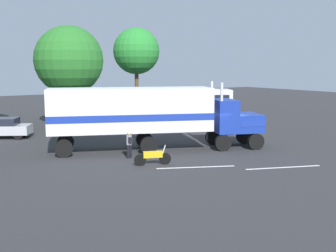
{
  "coord_description": "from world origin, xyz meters",
  "views": [
    {
      "loc": [
        -18.39,
        -21.39,
        5.57
      ],
      "look_at": [
        -3.46,
        1.45,
        1.6
      ],
      "focal_mm": 44.39,
      "sensor_mm": 36.0,
      "label": 1
    }
  ],
  "objects_px": {
    "person_bystander": "(129,144)",
    "parked_bus": "(171,104)",
    "semi_truck": "(148,113)",
    "tree_center": "(69,60)",
    "tree_left": "(136,51)",
    "motorcycle": "(153,157)",
    "parked_car": "(2,128)"
  },
  "relations": [
    {
      "from": "parked_bus",
      "to": "tree_left",
      "type": "relative_size",
      "value": 1.1
    },
    {
      "from": "motorcycle",
      "to": "tree_center",
      "type": "bearing_deg",
      "value": 85.62
    },
    {
      "from": "motorcycle",
      "to": "parked_car",
      "type": "bearing_deg",
      "value": 110.48
    },
    {
      "from": "motorcycle",
      "to": "tree_left",
      "type": "xyz_separation_m",
      "value": [
        11.46,
        22.61,
        6.73
      ]
    },
    {
      "from": "semi_truck",
      "to": "person_bystander",
      "type": "bearing_deg",
      "value": -146.81
    },
    {
      "from": "parked_car",
      "to": "tree_left",
      "type": "xyz_separation_m",
      "value": [
        16.7,
        8.58,
        6.4
      ]
    },
    {
      "from": "parked_car",
      "to": "tree_center",
      "type": "relative_size",
      "value": 0.52
    },
    {
      "from": "semi_truck",
      "to": "tree_left",
      "type": "relative_size",
      "value": 1.42
    },
    {
      "from": "parked_car",
      "to": "parked_bus",
      "type": "bearing_deg",
      "value": -7.54
    },
    {
      "from": "semi_truck",
      "to": "parked_bus",
      "type": "height_order",
      "value": "semi_truck"
    },
    {
      "from": "parked_car",
      "to": "semi_truck",
      "type": "bearing_deg",
      "value": -55.56
    },
    {
      "from": "semi_truck",
      "to": "parked_car",
      "type": "xyz_separation_m",
      "value": [
        -7.08,
        10.32,
        -1.72
      ]
    },
    {
      "from": "parked_bus",
      "to": "motorcycle",
      "type": "distance_m",
      "value": 15.32
    },
    {
      "from": "parked_bus",
      "to": "tree_center",
      "type": "distance_m",
      "value": 9.98
    },
    {
      "from": "parked_car",
      "to": "tree_left",
      "type": "bearing_deg",
      "value": 27.2
    },
    {
      "from": "semi_truck",
      "to": "tree_center",
      "type": "height_order",
      "value": "tree_center"
    },
    {
      "from": "person_bystander",
      "to": "parked_car",
      "type": "bearing_deg",
      "value": 112.97
    },
    {
      "from": "semi_truck",
      "to": "motorcycle",
      "type": "relative_size",
      "value": 6.93
    },
    {
      "from": "semi_truck",
      "to": "person_bystander",
      "type": "height_order",
      "value": "semi_truck"
    },
    {
      "from": "person_bystander",
      "to": "tree_left",
      "type": "xyz_separation_m",
      "value": [
        11.74,
        20.29,
        6.31
      ]
    },
    {
      "from": "semi_truck",
      "to": "motorcycle",
      "type": "height_order",
      "value": "semi_truck"
    },
    {
      "from": "semi_truck",
      "to": "parked_bus",
      "type": "distance_m",
      "value": 11.21
    },
    {
      "from": "parked_car",
      "to": "tree_left",
      "type": "relative_size",
      "value": 0.48
    },
    {
      "from": "semi_truck",
      "to": "tree_left",
      "type": "xyz_separation_m",
      "value": [
        9.62,
        18.91,
        4.68
      ]
    },
    {
      "from": "semi_truck",
      "to": "parked_car",
      "type": "height_order",
      "value": "semi_truck"
    },
    {
      "from": "parked_bus",
      "to": "motorcycle",
      "type": "bearing_deg",
      "value": -127.38
    },
    {
      "from": "semi_truck",
      "to": "tree_center",
      "type": "distance_m",
      "value": 13.37
    },
    {
      "from": "motorcycle",
      "to": "tree_left",
      "type": "distance_m",
      "value": 26.22
    },
    {
      "from": "person_bystander",
      "to": "parked_bus",
      "type": "relative_size",
      "value": 0.15
    },
    {
      "from": "semi_truck",
      "to": "tree_center",
      "type": "relative_size",
      "value": 1.54
    },
    {
      "from": "person_bystander",
      "to": "tree_left",
      "type": "bearing_deg",
      "value": 59.95
    },
    {
      "from": "parked_bus",
      "to": "motorcycle",
      "type": "relative_size",
      "value": 5.37
    }
  ]
}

